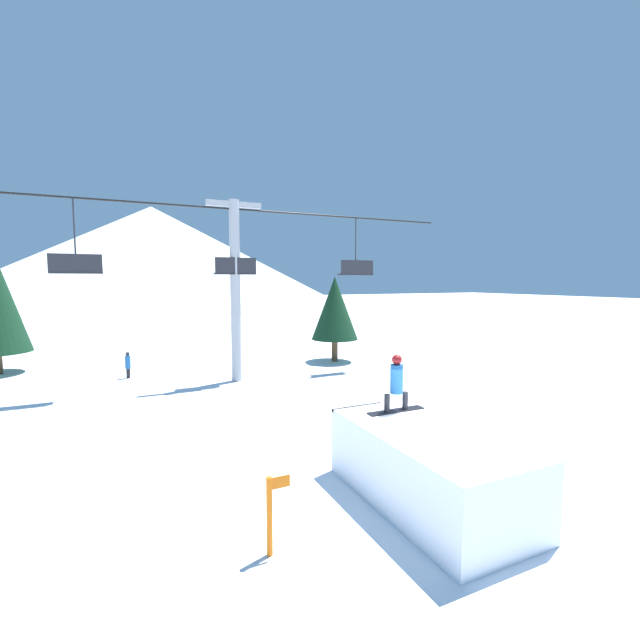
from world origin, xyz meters
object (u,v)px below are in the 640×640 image
snowboarder (396,384)px  trail_marker (270,513)px  pine_tree_near (335,308)px  snow_ramp (428,467)px  distant_skier (128,364)px

snowboarder → trail_marker: size_ratio=1.08×
pine_tree_near → snow_ramp: bearing=-110.0°
snow_ramp → snowboarder: size_ratio=2.97×
pine_tree_near → distant_skier: (-10.52, 0.36, -2.29)m
snow_ramp → pine_tree_near: 15.42m
snowboarder → trail_marker: snowboarder is taller
snow_ramp → distant_skier: snow_ramp is taller
snow_ramp → pine_tree_near: pine_tree_near is taller
snow_ramp → distant_skier: size_ratio=3.47×
snow_ramp → snowboarder: bearing=83.5°
snow_ramp → distant_skier: 15.62m
pine_tree_near → distant_skier: pine_tree_near is taller
snowboarder → pine_tree_near: bearing=68.7°
snow_ramp → snowboarder: 1.94m
snowboarder → distant_skier: size_ratio=1.17×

